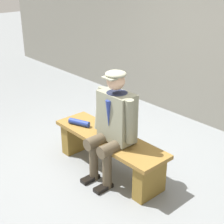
% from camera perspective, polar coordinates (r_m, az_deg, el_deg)
% --- Properties ---
extents(ground_plane, '(30.00, 30.00, 0.00)m').
position_cam_1_polar(ground_plane, '(4.44, -0.50, -9.71)').
color(ground_plane, gray).
extents(bench, '(1.64, 0.48, 0.49)m').
position_cam_1_polar(bench, '(4.27, -0.51, -6.12)').
color(bench, olive).
rests_on(bench, ground).
extents(seated_man, '(0.62, 0.57, 1.37)m').
position_cam_1_polar(seated_man, '(3.94, 0.20, -1.69)').
color(seated_man, gray).
rests_on(seated_man, ground).
extents(rolled_magazine, '(0.31, 0.17, 0.08)m').
position_cam_1_polar(rolled_magazine, '(4.47, -5.56, -1.78)').
color(rolled_magazine, navy).
rests_on(rolled_magazine, bench).
extents(stadium_wall, '(12.00, 0.24, 2.48)m').
position_cam_1_polar(stadium_wall, '(5.54, 17.00, 10.22)').
color(stadium_wall, slate).
rests_on(stadium_wall, ground).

